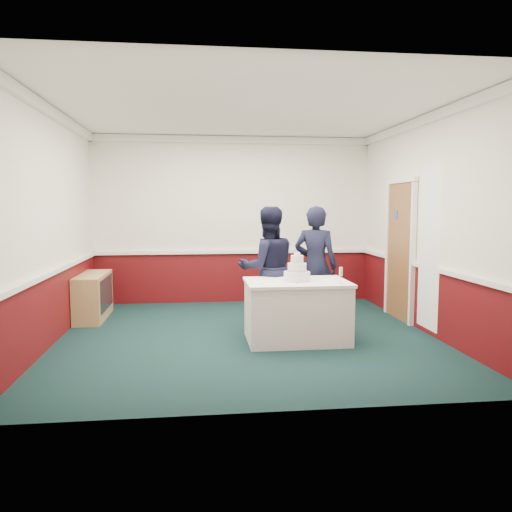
{
  "coord_description": "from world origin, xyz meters",
  "views": [
    {
      "loc": [
        -0.66,
        -6.56,
        1.75
      ],
      "look_at": [
        0.11,
        -0.1,
        1.1
      ],
      "focal_mm": 35.0,
      "sensor_mm": 36.0,
      "label": 1
    }
  ],
  "objects": [
    {
      "name": "ground",
      "position": [
        0.0,
        0.0,
        0.0
      ],
      "size": [
        5.0,
        5.0,
        0.0
      ],
      "primitive_type": "plane",
      "color": "black",
      "rests_on": "ground"
    },
    {
      "name": "room_shell",
      "position": [
        0.08,
        0.61,
        1.97
      ],
      "size": [
        5.0,
        5.0,
        3.0
      ],
      "color": "white",
      "rests_on": "ground"
    },
    {
      "name": "sideboard",
      "position": [
        -2.28,
        1.36,
        0.35
      ],
      "size": [
        0.41,
        1.2,
        0.7
      ],
      "color": "tan",
      "rests_on": "ground"
    },
    {
      "name": "cake_table",
      "position": [
        0.62,
        -0.29,
        0.4
      ],
      "size": [
        1.32,
        0.92,
        0.79
      ],
      "color": "white",
      "rests_on": "ground"
    },
    {
      "name": "wedding_cake",
      "position": [
        0.62,
        -0.29,
        0.9
      ],
      "size": [
        0.35,
        0.35,
        0.36
      ],
      "color": "white",
      "rests_on": "cake_table"
    },
    {
      "name": "cake_knife",
      "position": [
        0.59,
        -0.49,
        0.79
      ],
      "size": [
        0.09,
        0.21,
        0.0
      ],
      "primitive_type": "cube",
      "rotation": [
        0.0,
        0.0,
        -0.36
      ],
      "color": "silver",
      "rests_on": "cake_table"
    },
    {
      "name": "champagne_flute",
      "position": [
        1.12,
        -0.57,
        0.93
      ],
      "size": [
        0.05,
        0.05,
        0.21
      ],
      "color": "silver",
      "rests_on": "cake_table"
    },
    {
      "name": "person_man",
      "position": [
        0.33,
        0.38,
        0.87
      ],
      "size": [
        0.92,
        0.75,
        1.75
      ],
      "primitive_type": "imported",
      "rotation": [
        0.0,
        0.0,
        3.25
      ],
      "color": "black",
      "rests_on": "ground"
    },
    {
      "name": "person_woman",
      "position": [
        1.07,
        0.55,
        0.88
      ],
      "size": [
        0.77,
        0.67,
        1.76
      ],
      "primitive_type": "imported",
      "rotation": [
        0.0,
        0.0,
        2.65
      ],
      "color": "black",
      "rests_on": "ground"
    }
  ]
}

